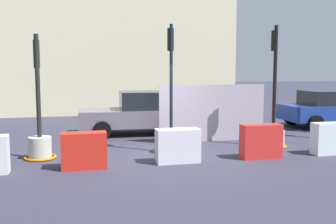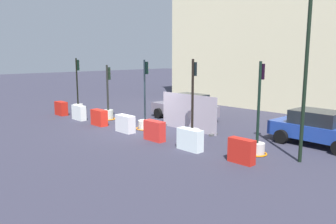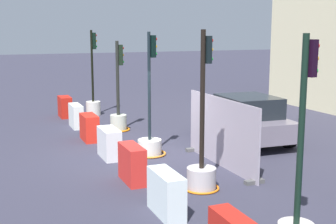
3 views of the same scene
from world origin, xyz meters
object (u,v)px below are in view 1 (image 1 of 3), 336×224
object	(u,v)px
traffic_light_1	(40,137)
traffic_light_2	(171,136)
traffic_light_3	(273,128)
construction_barrier_3	(178,146)
construction_barrier_4	(261,141)
construction_barrier_2	(84,151)
car_grey_saloon	(139,113)
car_blue_estate	(329,109)
construction_barrier_5	(332,138)

from	to	relation	value
traffic_light_1	traffic_light_2	world-z (taller)	traffic_light_2
traffic_light_1	traffic_light_3	size ratio (longest dim) A/B	0.89
construction_barrier_3	construction_barrier_4	xyz separation A→B (m)	(2.29, -0.08, 0.02)
construction_barrier_2	construction_barrier_3	distance (m)	2.34
car_grey_saloon	traffic_light_1	bearing A→B (deg)	-134.73
traffic_light_2	construction_barrier_3	distance (m)	1.21
traffic_light_2	construction_barrier_4	distance (m)	2.51
car_grey_saloon	car_blue_estate	xyz separation A→B (m)	(7.97, -0.18, -0.02)
construction_barrier_2	car_blue_estate	bearing A→B (deg)	23.89
traffic_light_3	construction_barrier_4	distance (m)	1.74
traffic_light_2	car_grey_saloon	xyz separation A→B (m)	(-0.30, 3.45, 0.29)
construction_barrier_3	construction_barrier_5	distance (m)	4.48
construction_barrier_2	construction_barrier_5	xyz separation A→B (m)	(6.82, -0.08, 0.01)
construction_barrier_3	car_grey_saloon	xyz separation A→B (m)	(-0.16, 4.65, 0.34)
construction_barrier_4	car_blue_estate	distance (m)	7.16
traffic_light_2	construction_barrier_3	world-z (taller)	traffic_light_2
traffic_light_3	car_blue_estate	distance (m)	5.46
construction_barrier_3	traffic_light_3	bearing A→B (deg)	20.14
construction_barrier_5	car_blue_estate	bearing A→B (deg)	53.90
construction_barrier_5	car_blue_estate	xyz separation A→B (m)	(3.33, 4.57, 0.31)
car_grey_saloon	car_blue_estate	size ratio (longest dim) A/B	1.04
traffic_light_1	construction_barrier_2	xyz separation A→B (m)	(1.10, -1.36, -0.16)
construction_barrier_4	car_blue_estate	size ratio (longest dim) A/B	0.27
construction_barrier_5	construction_barrier_3	bearing A→B (deg)	178.72
construction_barrier_3	construction_barrier_4	world-z (taller)	construction_barrier_4
construction_barrier_2	construction_barrier_4	xyz separation A→B (m)	(4.63, -0.05, 0.02)
traffic_light_1	construction_barrier_4	bearing A→B (deg)	-13.86
traffic_light_3	car_grey_saloon	world-z (taller)	traffic_light_3
construction_barrier_3	car_grey_saloon	world-z (taller)	car_grey_saloon
construction_barrier_2	car_grey_saloon	size ratio (longest dim) A/B	0.25
construction_barrier_2	construction_barrier_5	size ratio (longest dim) A/B	0.93
traffic_light_2	construction_barrier_2	size ratio (longest dim) A/B	3.38
traffic_light_2	construction_barrier_2	distance (m)	2.77
construction_barrier_4	car_grey_saloon	world-z (taller)	car_grey_saloon
construction_barrier_4	construction_barrier_5	distance (m)	2.19
traffic_light_1	construction_barrier_2	world-z (taller)	traffic_light_1
traffic_light_3	construction_barrier_4	world-z (taller)	traffic_light_3
construction_barrier_5	traffic_light_1	bearing A→B (deg)	169.73
construction_barrier_4	construction_barrier_2	bearing A→B (deg)	179.32
traffic_light_1	car_grey_saloon	distance (m)	4.67
traffic_light_1	construction_barrier_3	world-z (taller)	traffic_light_1
traffic_light_2	construction_barrier_4	world-z (taller)	traffic_light_2
traffic_light_3	construction_barrier_4	bearing A→B (deg)	-129.97
construction_barrier_3	car_grey_saloon	bearing A→B (deg)	91.94
traffic_light_2	construction_barrier_3	xyz separation A→B (m)	(-0.14, -1.20, -0.05)
traffic_light_1	car_grey_saloon	xyz separation A→B (m)	(3.29, 3.32, 0.18)
construction_barrier_5	traffic_light_2	bearing A→B (deg)	163.28
traffic_light_1	construction_barrier_4	xyz separation A→B (m)	(5.74, -1.42, -0.14)
traffic_light_1	construction_barrier_5	bearing A→B (deg)	-10.27
car_grey_saloon	construction_barrier_3	bearing A→B (deg)	-88.06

